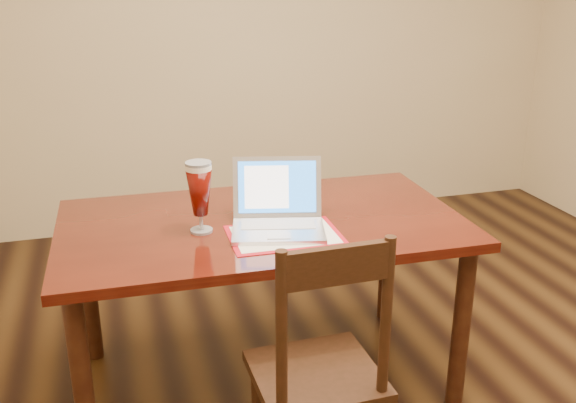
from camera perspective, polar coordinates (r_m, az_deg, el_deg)
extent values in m
cube|color=tan|center=(4.56, -2.42, 14.81)|extent=(4.50, 0.01, 2.70)
cube|color=#471209|center=(2.67, -2.29, -2.05)|extent=(1.68, 0.97, 0.04)
cylinder|color=#341B0D|center=(2.47, -17.79, -15.27)|extent=(0.07, 0.07, 0.73)
cylinder|color=#341B0D|center=(2.77, 15.13, -10.83)|extent=(0.07, 0.07, 0.73)
cylinder|color=#341B0D|center=(3.13, -17.32, -7.33)|extent=(0.07, 0.07, 0.73)
cylinder|color=#341B0D|center=(3.37, 8.80, -4.58)|extent=(0.07, 0.07, 0.73)
cube|color=#AB0F1A|center=(2.50, -0.30, -3.01)|extent=(0.44, 0.32, 0.00)
cube|color=silver|center=(2.50, -0.30, -2.97)|extent=(0.40, 0.28, 0.00)
cube|color=silver|center=(2.52, -0.85, -2.61)|extent=(0.41, 0.33, 0.02)
cube|color=silver|center=(2.56, -0.89, -2.00)|extent=(0.31, 0.18, 0.00)
cube|color=silver|center=(2.45, -0.81, -3.04)|extent=(0.10, 0.08, 0.00)
cube|color=silver|center=(2.62, -0.97, 1.31)|extent=(0.37, 0.16, 0.24)
cube|color=blue|center=(2.61, -0.97, 1.30)|extent=(0.32, 0.13, 0.20)
cube|color=white|center=(2.61, -1.91, 1.28)|extent=(0.19, 0.09, 0.17)
cylinder|color=silver|center=(2.56, -7.69, -2.56)|extent=(0.09, 0.09, 0.01)
cylinder|color=silver|center=(2.55, -7.73, -1.80)|extent=(0.02, 0.02, 0.06)
cylinder|color=silver|center=(2.48, -7.97, 3.04)|extent=(0.10, 0.10, 0.02)
cylinder|color=silver|center=(2.47, -7.99, 3.38)|extent=(0.10, 0.10, 0.01)
cylinder|color=white|center=(2.93, -3.61, 0.81)|extent=(0.06, 0.06, 0.04)
cylinder|color=white|center=(3.02, -2.97, 1.38)|extent=(0.06, 0.06, 0.04)
cube|color=black|center=(2.29, 2.49, -15.23)|extent=(0.43, 0.41, 0.04)
cylinder|color=black|center=(2.60, 4.88, -16.68)|extent=(0.04, 0.04, 0.41)
cylinder|color=black|center=(1.96, -0.58, -11.69)|extent=(0.04, 0.04, 0.54)
cylinder|color=black|center=(2.07, 8.71, -10.07)|extent=(0.04, 0.04, 0.54)
cube|color=black|center=(1.91, 4.36, -5.68)|extent=(0.34, 0.04, 0.12)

